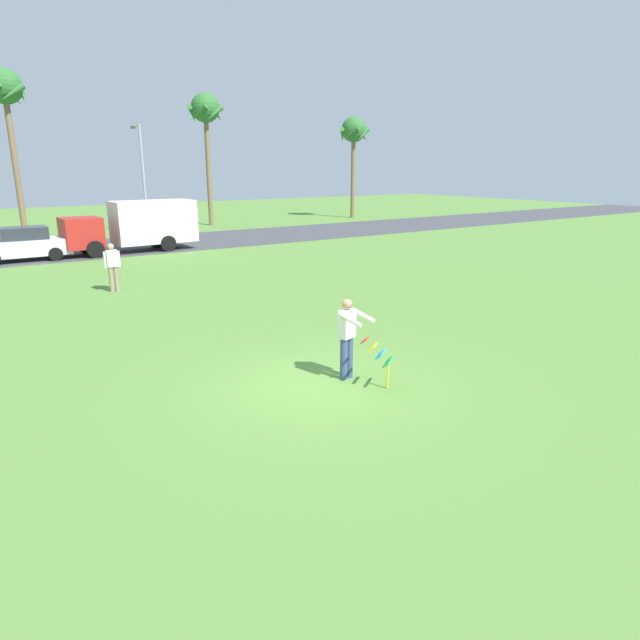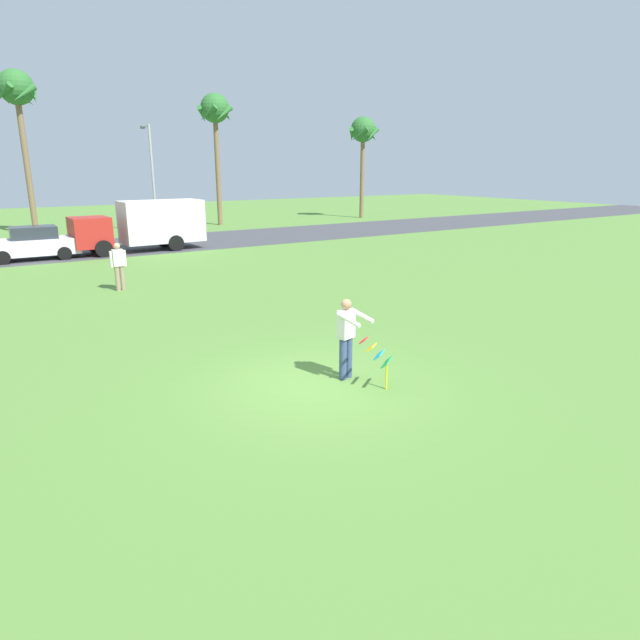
{
  "view_description": "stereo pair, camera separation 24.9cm",
  "coord_description": "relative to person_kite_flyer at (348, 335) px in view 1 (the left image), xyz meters",
  "views": [
    {
      "loc": [
        -5.88,
        -8.72,
        4.34
      ],
      "look_at": [
        0.69,
        0.97,
        1.05
      ],
      "focal_mm": 30.65,
      "sensor_mm": 36.0,
      "label": 1
    },
    {
      "loc": [
        -5.68,
        -8.86,
        4.34
      ],
      "look_at": [
        0.69,
        0.97,
        1.05
      ],
      "focal_mm": 30.65,
      "sensor_mm": 36.0,
      "label": 2
    }
  ],
  "objects": [
    {
      "name": "streetlight_pole",
      "position": [
        4.57,
        28.5,
        3.05
      ],
      "size": [
        0.24,
        1.65,
        7.0
      ],
      "color": "#9E9EA3",
      "rests_on": "ground"
    },
    {
      "name": "kite_held",
      "position": [
        0.23,
        -0.78,
        -0.26
      ],
      "size": [
        0.67,
        0.72,
        1.05
      ],
      "color": "red",
      "rests_on": "ground"
    },
    {
      "name": "person_walker_near",
      "position": [
        -1.89,
        11.46,
        -0.02
      ],
      "size": [
        0.57,
        0.23,
        1.73
      ],
      "color": "gray",
      "rests_on": "ground"
    },
    {
      "name": "person_kite_flyer",
      "position": [
        0.0,
        0.0,
        0.0
      ],
      "size": [
        0.66,
        0.74,
        1.73
      ],
      "color": "#384772",
      "rests_on": "ground"
    },
    {
      "name": "ground_plane",
      "position": [
        -0.69,
        0.05,
        -0.95
      ],
      "size": [
        120.0,
        120.0,
        0.0
      ],
      "primitive_type": "plane",
      "color": "#568438"
    },
    {
      "name": "parked_truck_red_cab",
      "position": [
        1.8,
        20.76,
        0.46
      ],
      "size": [
        6.76,
        2.26,
        2.62
      ],
      "color": "#B2231E",
      "rests_on": "ground"
    },
    {
      "name": "road_strip",
      "position": [
        -0.69,
        23.16,
        -0.95
      ],
      "size": [
        120.0,
        8.0,
        0.01
      ],
      "primitive_type": "cube",
      "color": "#424247",
      "rests_on": "ground"
    },
    {
      "name": "palm_tree_right_near",
      "position": [
        -2.44,
        31.49,
        7.59
      ],
      "size": [
        2.58,
        2.71,
        10.1
      ],
      "color": "brown",
      "rests_on": "ground"
    },
    {
      "name": "parked_car_white",
      "position": [
        -3.73,
        20.76,
        -0.18
      ],
      "size": [
        4.23,
        1.9,
        1.6
      ],
      "color": "white",
      "rests_on": "ground"
    },
    {
      "name": "palm_tree_centre_far",
      "position": [
        10.43,
        31.4,
        7.11
      ],
      "size": [
        2.58,
        2.71,
        9.57
      ],
      "color": "brown",
      "rests_on": "ground"
    },
    {
      "name": "palm_tree_far_left",
      "position": [
        23.39,
        30.4,
        6.1
      ],
      "size": [
        2.58,
        2.71,
        8.46
      ],
      "color": "brown",
      "rests_on": "ground"
    }
  ]
}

